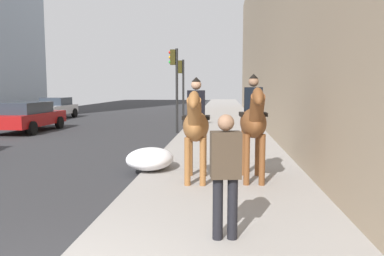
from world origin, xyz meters
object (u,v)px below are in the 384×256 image
Objects in this scene: mounted_horse_far at (253,121)px; car_near_lane at (55,108)px; pedestrian_greeting at (225,168)px; car_far_lane at (27,116)px; traffic_light_near_curb at (175,77)px; traffic_light_far_curb at (182,81)px; mounted_horse_near at (196,124)px.

mounted_horse_far is 20.87m from car_near_lane.
car_far_lane is at bearing 29.34° from pedestrian_greeting.
traffic_light_near_curb is at bearing -163.71° from mounted_horse_far.
car_far_lane is at bearing 117.03° from traffic_light_far_curb.
traffic_light_far_curb is (13.21, 1.75, 1.10)m from mounted_horse_near.
car_near_lane is 1.08× the size of traffic_light_far_curb.
car_far_lane is at bearing -133.70° from mounted_horse_far.
traffic_light_near_curb is 3.55m from traffic_light_far_curb.
pedestrian_greeting is (-3.17, -0.62, -0.28)m from mounted_horse_near.
pedestrian_greeting is at bearing -11.27° from mounted_horse_far.
pedestrian_greeting reaches higher than car_far_lane.
traffic_light_near_curb is at bearing -178.82° from traffic_light_far_curb.
car_near_lane is at bearing 51.03° from traffic_light_near_curb.
car_near_lane is at bearing 66.87° from traffic_light_far_curb.
car_far_lane is 8.19m from traffic_light_far_curb.
car_far_lane is at bearing 15.59° from car_near_lane.
traffic_light_near_curb is at bearing 2.76° from pedestrian_greeting.
mounted_horse_far is 0.59× the size of traffic_light_near_curb.
traffic_light_near_curb reaches higher than mounted_horse_near.
mounted_horse_near is 0.62× the size of traffic_light_far_curb.
mounted_horse_far is 0.59× the size of car_near_lane.
car_near_lane and car_far_lane have the same top height.
traffic_light_far_curb reaches higher than mounted_horse_near.
mounted_horse_far is 13.85m from car_far_lane.
traffic_light_far_curb is at bearing -174.00° from mounted_horse_near.
mounted_horse_near is at bearing 3.75° from pedestrian_greeting.
traffic_light_near_curb is (0.10, -7.21, 1.86)m from car_far_lane.
traffic_light_far_curb reaches higher than pedestrian_greeting.
traffic_light_near_curb is (9.53, 2.91, 1.20)m from mounted_horse_far.
traffic_light_far_curb is at bearing -62.14° from car_far_lane.
traffic_light_near_curb is 1.07× the size of traffic_light_far_curb.
mounted_horse_near is 0.57× the size of car_near_lane.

